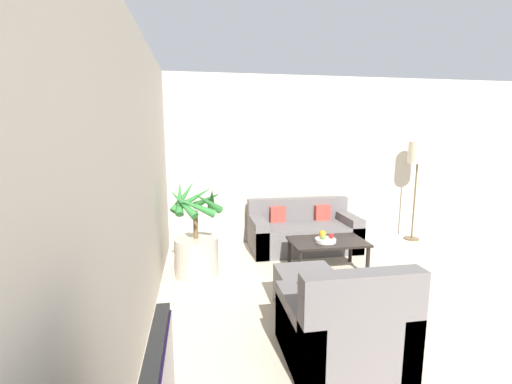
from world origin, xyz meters
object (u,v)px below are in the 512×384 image
Objects in this scene: armchair at (343,329)px; apple_green at (323,237)px; sofa_loveseat at (303,232)px; orange_fruit at (323,234)px; potted_palm at (196,245)px; apple_red at (331,236)px; coffee_table at (328,244)px; ottoman at (305,289)px; fruit_bowl at (326,240)px; floor_lamp at (418,157)px.

apple_green is at bearing 74.45° from armchair.
sofa_loveseat is 0.89m from orange_fruit.
potted_palm is at bearing 175.86° from orange_fruit.
coffee_table is at bearing 125.83° from apple_red.
potted_palm is 1.53m from ottoman.
apple_green reaches higher than ottoman.
armchair is (-0.59, -1.72, -0.21)m from apple_red.
potted_palm is 13.45× the size of orange_fruit.
potted_palm reaches higher than fruit_bowl.
sofa_loveseat is 2.29m from floor_lamp.
sofa_loveseat reaches higher than orange_fruit.
sofa_loveseat is at bearing 90.28° from fruit_bowl.
armchair is at bearing -87.81° from ottoman.
floor_lamp is at bearing 48.26° from armchair.
apple_red is at bearing -35.18° from orange_fruit.
floor_lamp is at bearing 28.65° from fruit_bowl.
apple_green is 1.02m from ottoman.
orange_fruit is at bearing 73.55° from apple_green.
fruit_bowl is (-1.98, -1.08, -0.97)m from floor_lamp.
floor_lamp is at bearing 26.84° from orange_fruit.
orange_fruit is at bearing 100.93° from fruit_bowl.
floor_lamp is at bearing 13.85° from potted_palm.
orange_fruit is (-0.10, 0.07, 0.01)m from apple_red.
floor_lamp is 6.19× the size of fruit_bowl.
armchair is (1.13, -1.90, -0.13)m from potted_palm.
armchair is (-0.47, -1.70, -0.21)m from apple_green.
armchair is at bearing -105.55° from apple_green.
coffee_table is 1.11× the size of armchair.
floor_lamp is 25.61× the size of apple_green.
ottoman is (-0.03, 0.85, -0.07)m from armchair.
floor_lamp is (1.99, 0.15, 1.13)m from sofa_loveseat.
apple_red is at bearing 4.16° from fruit_bowl.
ottoman is (-0.63, -0.87, -0.28)m from apple_red.
apple_red is 1.11m from ottoman.
coffee_table is (1.69, -0.14, -0.05)m from potted_palm.
fruit_bowl is 0.07m from apple_green.
coffee_table is 0.15m from orange_fruit.
apple_red reaches higher than fruit_bowl.
potted_palm is 4.57× the size of fruit_bowl.
orange_fruit is (0.03, 0.09, 0.01)m from apple_green.
apple_red is at bearing 10.50° from apple_green.
floor_lamp is 1.88× the size of armchair.
floor_lamp is at bearing 37.61° from ottoman.
orange_fruit is (-0.01, 0.07, 0.07)m from fruit_bowl.
orange_fruit is at bearing 144.82° from apple_red.
coffee_table is 1.10m from ottoman.
coffee_table is at bearing -86.49° from sofa_loveseat.
potted_palm is at bearing -155.54° from sofa_loveseat.
orange_fruit reaches higher than coffee_table.
apple_red is 0.12m from orange_fruit.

